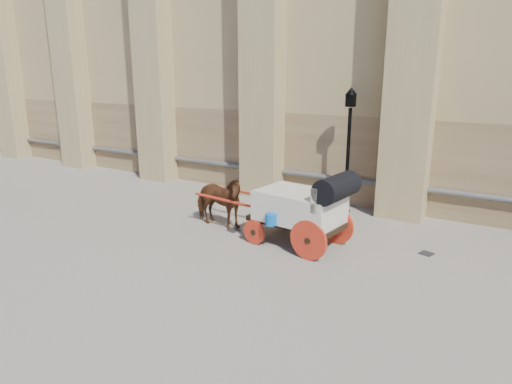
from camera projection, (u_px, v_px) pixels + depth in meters
The scene contains 6 objects.
ground at pixel (230, 228), 13.30m from camera, with size 90.00×90.00×0.00m, color slate.
horse at pixel (218, 201), 13.21m from camera, with size 0.85×1.86×1.57m, color #562C1C.
carriage at pixel (304, 206), 11.66m from camera, with size 4.77×1.85×2.03m.
street_lamp at pixel (348, 147), 14.29m from camera, with size 0.37×0.37×3.95m.
drain_grate_near at pixel (234, 230), 13.07m from camera, with size 0.32×0.32×0.01m, color black.
drain_grate_far at pixel (426, 253), 11.43m from camera, with size 0.32×0.32×0.01m, color black.
Camera 1 is at (7.07, -10.41, 4.49)m, focal length 32.00 mm.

